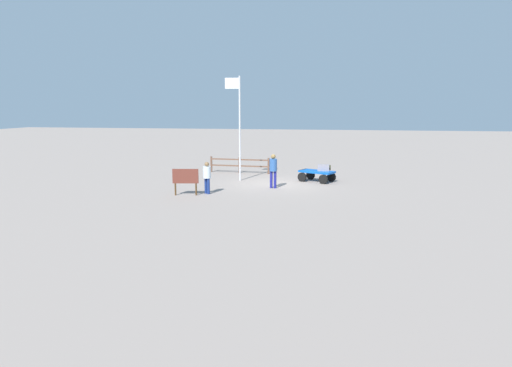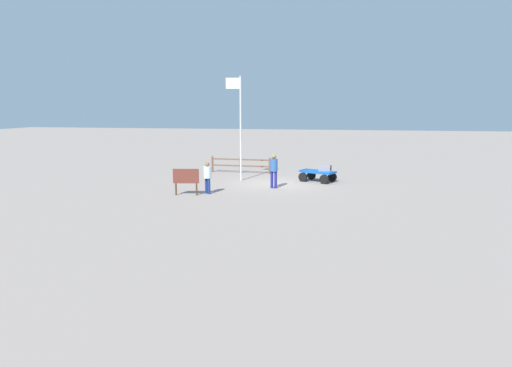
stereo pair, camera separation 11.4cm
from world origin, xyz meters
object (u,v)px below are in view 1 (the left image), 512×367
object	(u,v)px
worker_lead	(273,168)
signboard	(185,178)
suitcase_navy	(323,168)
suitcase_maroon	(326,167)
worker_trailing	(207,175)
flagpole	(238,121)
suitcase_tan	(323,168)
luggage_cart	(316,174)

from	to	relation	value
worker_lead	signboard	size ratio (longest dim) A/B	1.40
suitcase_navy	signboard	bearing A→B (deg)	39.23
suitcase_maroon	worker_trailing	world-z (taller)	worker_trailing
suitcase_maroon	signboard	bearing A→B (deg)	41.29
worker_trailing	flagpole	distance (m)	4.81
suitcase_maroon	signboard	distance (m)	8.38
suitcase_maroon	worker_lead	world-z (taller)	worker_lead
worker_lead	signboard	distance (m)	4.56
worker_lead	suitcase_maroon	bearing A→B (deg)	-130.93
flagpole	suitcase_tan	bearing A→B (deg)	-173.58
suitcase_navy	suitcase_tan	world-z (taller)	suitcase_navy
luggage_cart	suitcase_maroon	size ratio (longest dim) A/B	3.71
suitcase_navy	signboard	xyz separation A→B (m)	(6.19, 5.05, 0.04)
suitcase_tan	worker_lead	size ratio (longest dim) A/B	0.29
worker_lead	worker_trailing	xyz separation A→B (m)	(2.87, 2.05, -0.14)
suitcase_navy	signboard	world-z (taller)	signboard
suitcase_navy	worker_lead	world-z (taller)	worker_lead
suitcase_maroon	worker_lead	size ratio (longest dim) A/B	0.33
luggage_cart	worker_lead	world-z (taller)	worker_lead
signboard	flagpole	bearing A→B (deg)	-107.84
suitcase_tan	suitcase_maroon	bearing A→B (deg)	-111.05
suitcase_navy	suitcase_tan	bearing A→B (deg)	-74.98
suitcase_navy	worker_trailing	xyz separation A→B (m)	(5.31, 4.51, 0.12)
suitcase_maroon	signboard	size ratio (longest dim) A/B	0.46
suitcase_maroon	flagpole	distance (m)	5.52
luggage_cart	suitcase_maroon	bearing A→B (deg)	-134.64
suitcase_tan	signboard	bearing A→B (deg)	40.04
luggage_cart	signboard	distance (m)	7.71
suitcase_tan	worker_trailing	distance (m)	7.03
suitcase_navy	suitcase_maroon	distance (m)	0.48
suitcase_maroon	worker_lead	bearing A→B (deg)	49.07
flagpole	suitcase_maroon	bearing A→B (deg)	-169.66
flagpole	signboard	xyz separation A→B (m)	(1.50, 4.65, -2.51)
luggage_cart	signboard	xyz separation A→B (m)	(5.82, 5.05, 0.39)
suitcase_tan	suitcase_maroon	world-z (taller)	suitcase_tan
suitcase_maroon	suitcase_navy	bearing A→B (deg)	77.75
suitcase_maroon	worker_trailing	distance (m)	7.36
suitcase_tan	worker_lead	bearing A→B (deg)	47.00
suitcase_tan	worker_trailing	world-z (taller)	worker_trailing
suitcase_navy	worker_lead	distance (m)	3.48
luggage_cart	signboard	bearing A→B (deg)	40.93
luggage_cart	suitcase_tan	world-z (taller)	suitcase_tan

